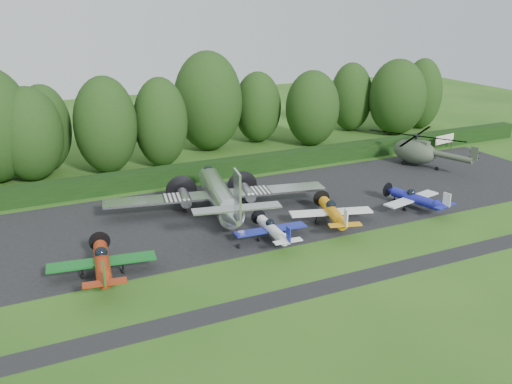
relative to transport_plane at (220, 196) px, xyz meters
name	(u,v)px	position (x,y,z in m)	size (l,w,h in m)	color
ground	(317,247)	(4.34, -10.25, -1.90)	(160.00, 160.00, 0.00)	#234D15
apron	(263,208)	(4.34, -0.25, -1.90)	(70.00, 18.00, 0.01)	black
taxiway_verge	(359,279)	(4.34, -16.25, -1.90)	(70.00, 2.00, 0.00)	black
hedgerow	(220,177)	(4.34, 10.75, -1.90)	(90.00, 1.60, 2.00)	black
transport_plane	(220,196)	(0.00, 0.00, 0.00)	(21.29, 16.32, 6.82)	silver
light_plane_red	(102,262)	(-12.58, -8.04, -0.65)	(7.83, 8.23, 3.01)	#96290D
light_plane_white	(272,230)	(1.67, -7.46, -0.88)	(6.36, 6.69, 2.44)	white
light_plane_orange	(333,212)	(8.15, -6.64, -0.70)	(7.52, 7.91, 2.89)	orange
light_plane_blue	(416,199)	(17.49, -6.82, -0.81)	(6.84, 7.20, 2.63)	#181C94
helicopter	(415,149)	(27.31, 4.92, 0.13)	(11.72, 13.73, 3.78)	#3D4938
sign_board	(445,140)	(35.62, 8.83, -0.51)	(3.67, 0.14, 2.06)	#3F3326
tree_0	(208,101)	(7.60, 22.65, 4.56)	(8.97, 8.97, 12.95)	black
tree_2	(351,97)	(30.93, 23.93, 3.17)	(6.28, 6.28, 10.18)	black
tree_3	(106,125)	(-6.59, 18.21, 3.67)	(7.18, 7.18, 11.17)	black
tree_5	(312,108)	(21.19, 18.89, 3.17)	(7.26, 7.26, 10.17)	black
tree_6	(422,94)	(41.51, 20.53, 3.40)	(5.91, 5.91, 10.64)	black
tree_7	(44,128)	(-12.92, 22.03, 3.14)	(6.23, 6.23, 10.12)	black
tree_8	(397,97)	(35.55, 18.99, 3.58)	(8.26, 8.26, 10.98)	black
tree_9	(258,107)	(15.29, 23.69, 2.97)	(6.46, 6.46, 9.76)	black
tree_11	(161,122)	(-0.21, 18.00, 3.42)	(6.36, 6.36, 10.67)	black
tree_12	(29,134)	(-14.78, 18.86, 3.32)	(7.34, 7.34, 10.46)	black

